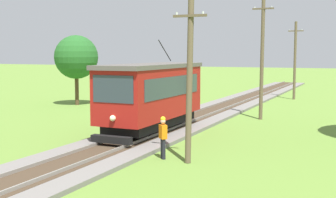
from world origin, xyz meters
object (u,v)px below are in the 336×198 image
Objects in this scene: utility_pole_far at (295,60)px; track_worker at (163,136)px; utility_pole_near_tram at (189,78)px; tree_left_near at (76,57)px; utility_pole_mid at (262,56)px; red_tram at (152,94)px.

track_worker is at bearing -92.53° from utility_pole_far.
utility_pole_far is at bearing 90.00° from utility_pole_near_tram.
tree_left_near is at bearing 89.70° from track_worker.
utility_pole_mid reaches higher than track_worker.
utility_pole_near_tram is 3.72× the size of track_worker.
tree_left_near is (-16.07, -12.24, 0.28)m from utility_pole_far.
track_worker is at bearing -59.10° from red_tram.
track_worker is at bearing 176.80° from utility_pole_near_tram.
tree_left_near is at bearing 137.37° from utility_pole_near_tram.
track_worker is 0.30× the size of tree_left_near.
track_worker is (-1.19, -26.97, -2.77)m from utility_pole_far.
utility_pole_near_tram is 0.81× the size of utility_pole_mid.
red_tram is 1.45× the size of tree_left_near.
utility_pole_near_tram is 21.85m from tree_left_near.
utility_pole_far is at bearing 79.77° from red_tram.
tree_left_near reaches higher than red_tram.
utility_pole_near_tram reaches higher than tree_left_near.
red_tram is 15.77m from tree_left_near.
utility_pole_mid is 1.40× the size of tree_left_near.
utility_pole_far is 4.10× the size of track_worker.
utility_pole_near_tram is 0.91× the size of utility_pole_far.
utility_pole_mid is 14.07m from utility_pole_far.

